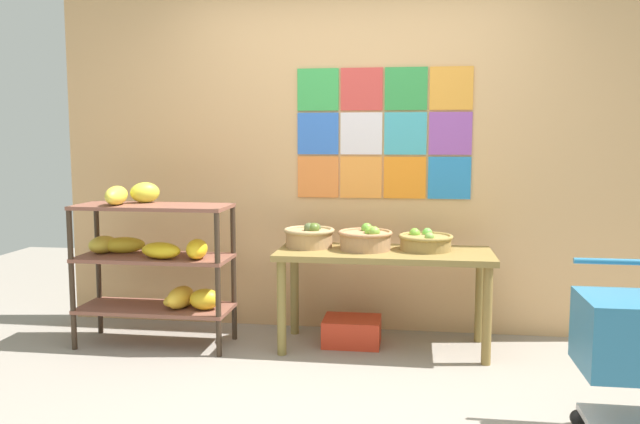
{
  "coord_description": "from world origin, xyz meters",
  "views": [
    {
      "loc": [
        0.41,
        -3.14,
        1.41
      ],
      "look_at": [
        -0.13,
        0.64,
        0.97
      ],
      "focal_mm": 36.14,
      "sensor_mm": 36.0,
      "label": 1
    }
  ],
  "objects_px": {
    "banana_shelf_unit": "(156,257)",
    "fruit_basket_left": "(426,241)",
    "display_table": "(384,264)",
    "fruit_basket_centre": "(309,236)",
    "fruit_basket_back_left": "(366,238)",
    "produce_crate_under_table": "(352,331)"
  },
  "relations": [
    {
      "from": "fruit_basket_back_left",
      "to": "fruit_basket_left",
      "type": "height_order",
      "value": "fruit_basket_back_left"
    },
    {
      "from": "fruit_basket_left",
      "to": "produce_crate_under_table",
      "type": "xyz_separation_m",
      "value": [
        -0.49,
        -0.02,
        -0.63
      ]
    },
    {
      "from": "display_table",
      "to": "produce_crate_under_table",
      "type": "height_order",
      "value": "display_table"
    },
    {
      "from": "banana_shelf_unit",
      "to": "display_table",
      "type": "relative_size",
      "value": 0.78
    },
    {
      "from": "display_table",
      "to": "banana_shelf_unit",
      "type": "bearing_deg",
      "value": -174.76
    },
    {
      "from": "fruit_basket_centre",
      "to": "fruit_basket_left",
      "type": "xyz_separation_m",
      "value": [
        0.79,
        -0.01,
        -0.02
      ]
    },
    {
      "from": "display_table",
      "to": "fruit_basket_back_left",
      "type": "height_order",
      "value": "fruit_basket_back_left"
    },
    {
      "from": "fruit_basket_back_left",
      "to": "fruit_basket_centre",
      "type": "xyz_separation_m",
      "value": [
        -0.39,
        0.06,
        -0.0
      ]
    },
    {
      "from": "display_table",
      "to": "fruit_basket_back_left",
      "type": "distance_m",
      "value": 0.21
    },
    {
      "from": "banana_shelf_unit",
      "to": "fruit_basket_left",
      "type": "relative_size",
      "value": 3.07
    },
    {
      "from": "display_table",
      "to": "fruit_basket_left",
      "type": "xyz_separation_m",
      "value": [
        0.27,
        0.07,
        0.15
      ]
    },
    {
      "from": "display_table",
      "to": "fruit_basket_centre",
      "type": "xyz_separation_m",
      "value": [
        -0.52,
        0.08,
        0.17
      ]
    },
    {
      "from": "display_table",
      "to": "produce_crate_under_table",
      "type": "distance_m",
      "value": 0.53
    },
    {
      "from": "banana_shelf_unit",
      "to": "fruit_basket_centre",
      "type": "distance_m",
      "value": 1.05
    },
    {
      "from": "fruit_basket_left",
      "to": "display_table",
      "type": "bearing_deg",
      "value": -166.31
    },
    {
      "from": "display_table",
      "to": "fruit_basket_centre",
      "type": "height_order",
      "value": "fruit_basket_centre"
    },
    {
      "from": "banana_shelf_unit",
      "to": "fruit_basket_left",
      "type": "xyz_separation_m",
      "value": [
        1.81,
        0.21,
        0.11
      ]
    },
    {
      "from": "fruit_basket_centre",
      "to": "fruit_basket_left",
      "type": "height_order",
      "value": "fruit_basket_centre"
    },
    {
      "from": "fruit_basket_back_left",
      "to": "fruit_basket_left",
      "type": "xyz_separation_m",
      "value": [
        0.4,
        0.04,
        -0.02
      ]
    },
    {
      "from": "fruit_basket_back_left",
      "to": "fruit_basket_centre",
      "type": "relative_size",
      "value": 1.04
    },
    {
      "from": "fruit_basket_back_left",
      "to": "fruit_basket_centre",
      "type": "distance_m",
      "value": 0.39
    },
    {
      "from": "banana_shelf_unit",
      "to": "fruit_basket_left",
      "type": "height_order",
      "value": "banana_shelf_unit"
    }
  ]
}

